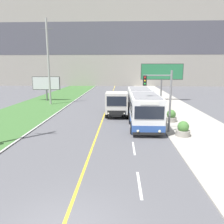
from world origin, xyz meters
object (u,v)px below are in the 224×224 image
(traffic_light_mast, at_px, (162,93))
(utility_pole_far, at_px, (48,62))
(billboard_large, at_px, (162,73))
(planter_round_third, at_px, (161,108))
(dump_truck, at_px, (117,104))
(planter_round_near, at_px, (183,130))
(billboard_small, at_px, (46,84))
(planter_round_far, at_px, (157,102))
(city_bus, at_px, (142,105))
(planter_round_second, at_px, (171,116))

(traffic_light_mast, bearing_deg, utility_pole_far, 134.59)
(traffic_light_mast, distance_m, billboard_large, 17.90)
(planter_round_third, bearing_deg, dump_truck, -158.80)
(traffic_light_mast, bearing_deg, planter_round_near, -34.92)
(planter_round_near, height_order, planter_round_third, planter_round_near)
(traffic_light_mast, height_order, billboard_small, traffic_light_mast)
(dump_truck, distance_m, planter_round_far, 8.61)
(utility_pole_far, xyz_separation_m, billboard_large, (16.58, 3.95, -1.50))
(utility_pole_far, distance_m, traffic_light_mast, 19.33)
(planter_round_third, bearing_deg, billboard_small, 151.51)
(city_bus, height_order, billboard_small, billboard_small)
(planter_round_far, bearing_deg, traffic_light_mast, -97.88)
(utility_pole_far, relative_size, billboard_small, 2.68)
(planter_round_third, height_order, planter_round_far, planter_round_third)
(planter_round_near, relative_size, planter_round_third, 1.04)
(city_bus, height_order, planter_round_near, city_bus)
(city_bus, distance_m, billboard_large, 14.24)
(planter_round_far, bearing_deg, billboard_small, 165.32)
(city_bus, xyz_separation_m, planter_round_third, (2.65, 3.86, -0.94))
(planter_round_third, bearing_deg, billboard_large, 80.23)
(city_bus, relative_size, traffic_light_mast, 2.40)
(traffic_light_mast, distance_m, planter_round_third, 8.73)
(billboard_small, xyz_separation_m, planter_round_far, (16.96, -4.44, -2.18))
(billboard_small, height_order, planter_round_far, billboard_small)
(city_bus, height_order, traffic_light_mast, traffic_light_mast)
(planter_round_near, xyz_separation_m, planter_round_second, (0.13, 4.63, -0.00))
(dump_truck, bearing_deg, city_bus, -36.15)
(billboard_large, bearing_deg, planter_round_third, -99.77)
(billboard_small, bearing_deg, planter_round_far, -14.68)
(billboard_large, relative_size, planter_round_far, 6.05)
(billboard_large, xyz_separation_m, planter_round_second, (-1.47, -14.03, -3.91))
(dump_truck, bearing_deg, billboard_large, 59.23)
(city_bus, xyz_separation_m, planter_round_near, (2.67, -5.40, -0.92))
(planter_round_far, bearing_deg, planter_round_second, -90.59)
(traffic_light_mast, height_order, planter_round_far, traffic_light_mast)
(planter_round_near, distance_m, planter_round_second, 4.63)
(planter_round_third, bearing_deg, utility_pole_far, 159.98)
(billboard_large, bearing_deg, dump_truck, -120.77)
(dump_truck, relative_size, planter_round_near, 5.51)
(city_bus, distance_m, utility_pole_far, 16.07)
(utility_pole_far, xyz_separation_m, traffic_light_mast, (13.43, -13.62, -2.76))
(city_bus, bearing_deg, utility_pole_far, 142.92)
(planter_round_near, bearing_deg, billboard_small, 132.40)
(billboard_large, bearing_deg, planter_round_far, -106.05)
(dump_truck, relative_size, traffic_light_mast, 1.27)
(dump_truck, height_order, planter_round_near, dump_truck)
(planter_round_second, bearing_deg, planter_round_near, -91.55)
(traffic_light_mast, distance_m, planter_round_second, 4.73)
(city_bus, bearing_deg, dump_truck, 143.85)
(planter_round_second, bearing_deg, planter_round_far, 89.41)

